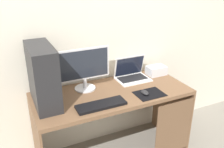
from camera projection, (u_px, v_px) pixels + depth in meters
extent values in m
cube|color=beige|center=(96.00, 25.00, 2.36)|extent=(4.00, 0.04, 2.60)
cube|color=brown|center=(112.00, 93.00, 2.28)|extent=(1.45, 0.64, 0.03)
cube|color=brown|center=(38.00, 148.00, 2.15)|extent=(0.02, 0.64, 0.71)
cube|color=brown|center=(171.00, 111.00, 2.71)|extent=(0.02, 0.64, 0.71)
cube|color=brown|center=(174.00, 128.00, 2.35)|extent=(0.40, 0.01, 0.57)
cube|color=#232326|center=(43.00, 76.00, 1.99)|extent=(0.19, 0.48, 0.50)
cylinder|color=silver|center=(85.00, 88.00, 2.33)|extent=(0.20, 0.20, 0.01)
cylinder|color=silver|center=(85.00, 83.00, 2.31)|extent=(0.04, 0.04, 0.09)
cube|color=silver|center=(84.00, 64.00, 2.23)|extent=(0.48, 0.02, 0.30)
cube|color=#232833|center=(85.00, 64.00, 2.22)|extent=(0.45, 0.00, 0.27)
cube|color=white|center=(133.00, 79.00, 2.52)|extent=(0.33, 0.23, 0.01)
cube|color=black|center=(132.00, 78.00, 2.53)|extent=(0.29, 0.15, 0.00)
cube|color=white|center=(129.00, 66.00, 2.55)|extent=(0.33, 0.06, 0.22)
cube|color=black|center=(130.00, 66.00, 2.54)|extent=(0.31, 0.05, 0.20)
cube|color=silver|center=(156.00, 70.00, 2.63)|extent=(0.20, 0.14, 0.09)
cube|color=black|center=(101.00, 105.00, 2.03)|extent=(0.42, 0.14, 0.02)
cube|color=black|center=(149.00, 94.00, 2.23)|extent=(0.26, 0.20, 0.00)
ellipsoid|color=#232326|center=(145.00, 92.00, 2.22)|extent=(0.06, 0.10, 0.03)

